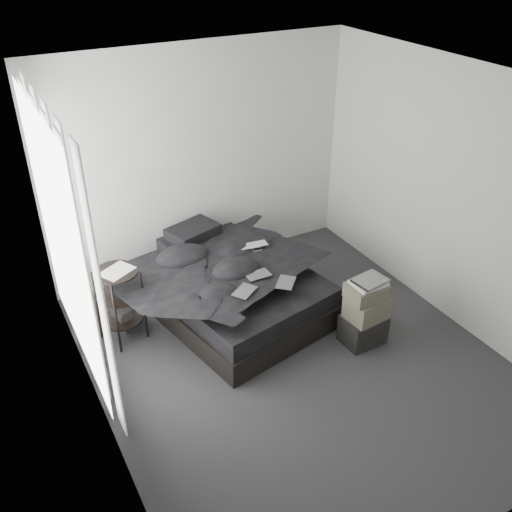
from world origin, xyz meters
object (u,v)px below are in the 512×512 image
laptop (255,242)px  box_lower (363,329)px  bed (232,300)px  side_stand (121,306)px

laptop → box_lower: size_ratio=0.76×
bed → laptop: size_ratio=6.24×
bed → side_stand: side_stand is taller
side_stand → laptop: bearing=0.2°
box_lower → laptop: bearing=115.5°
side_stand → box_lower: size_ratio=1.94×
bed → laptop: laptop is taller
box_lower → side_stand: bearing=150.1°
bed → box_lower: bearing=-61.1°
bed → laptop: bearing=7.5°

